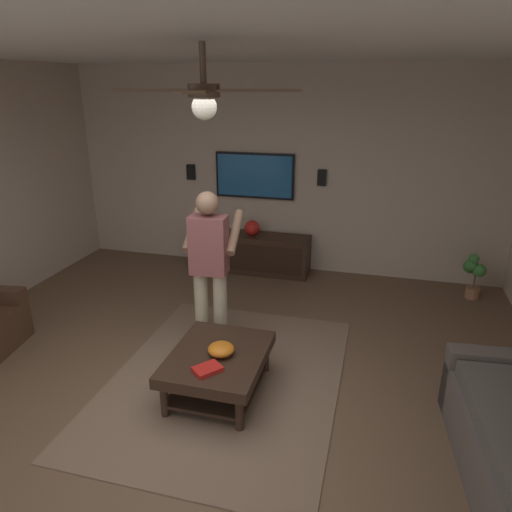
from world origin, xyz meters
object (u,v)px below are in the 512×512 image
ceiling_fan (203,95)px  coffee_table (218,364)px  wall_speaker_left (322,178)px  bowl (221,349)px  remote_white (222,352)px  vase_round (252,228)px  book (207,369)px  tv (255,176)px  media_console (250,253)px  wall_speaker_right (191,172)px  potted_plant_short (473,271)px  person_standing (210,262)px

ceiling_fan → coffee_table: bearing=15.4°
wall_speaker_left → bowl: bearing=172.7°
remote_white → vase_round: size_ratio=0.68×
book → tv: bearing=49.0°
tv → vase_round: tv is taller
media_console → wall_speaker_left: 1.47m
bowl → ceiling_fan: size_ratio=0.19×
wall_speaker_right → ceiling_fan: ceiling_fan is taller
book → coffee_table: bearing=42.1°
vase_round → wall_speaker_right: size_ratio=1.00×
coffee_table → remote_white: size_ratio=6.67×
coffee_table → wall_speaker_left: 3.33m
tv → bowl: 3.30m
ceiling_fan → media_console: bearing=10.8°
vase_round → wall_speaker_left: 1.19m
coffee_table → ceiling_fan: ceiling_fan is taller
coffee_table → tv: bearing=9.4°
tv → potted_plant_short: (-0.41, -2.96, -0.99)m
coffee_table → wall_speaker_right: size_ratio=4.55×
coffee_table → person_standing: 1.05m
potted_plant_short → vase_round: bearing=87.2°
remote_white → wall_speaker_left: size_ratio=0.68×
media_console → wall_speaker_right: 1.48m
book → media_console: bearing=49.7°
tv → potted_plant_short: bearing=82.1°
potted_plant_short → remote_white: size_ratio=4.04×
vase_round → ceiling_fan: 3.80m
bowl → vase_round: 2.91m
bowl → wall_speaker_left: bearing=-7.3°
tv → book: 3.55m
ceiling_fan → person_standing: bearing=21.0°
wall_speaker_right → coffee_table: bearing=-154.5°
book → vase_round: (3.12, 0.49, 0.24)m
potted_plant_short → wall_speaker_right: size_ratio=2.75×
potted_plant_short → remote_white: potted_plant_short is taller
potted_plant_short → wall_speaker_right: wall_speaker_right is taller
coffee_table → bowl: (-0.01, -0.04, 0.16)m
media_console → bowl: media_console is taller
book → wall_speaker_right: 3.83m
person_standing → remote_white: person_standing is taller
media_console → wall_speaker_left: bearing=105.0°
tv → vase_round: (-0.27, -0.03, -0.69)m
bowl → tv: bearing=10.0°
remote_white → wall_speaker_right: bearing=132.8°
media_console → vase_round: vase_round is taller
potted_plant_short → person_standing: bearing=124.9°
tv → potted_plant_short: size_ratio=1.88×
tv → person_standing: bearing=4.4°
vase_round → potted_plant_short: bearing=-92.8°
tv → remote_white: (-3.11, -0.55, -0.94)m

